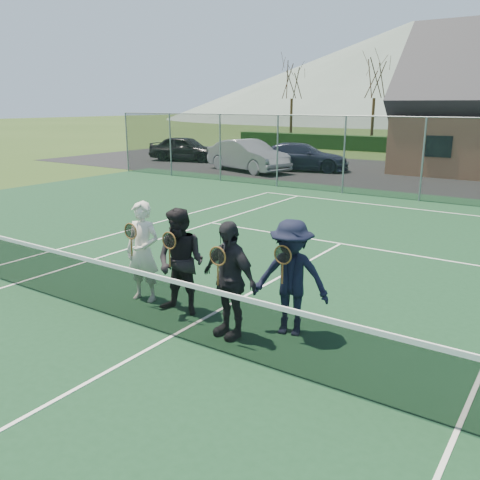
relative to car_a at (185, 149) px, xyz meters
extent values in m
plane|color=#2C4518|center=(15.77, 0.93, -0.76)|extent=(220.00, 220.00, 0.00)
cube|color=#14381E|center=(15.77, -19.07, -0.75)|extent=(30.00, 30.00, 0.02)
cube|color=black|center=(11.77, 0.93, -0.76)|extent=(40.00, 12.00, 0.01)
cone|color=slate|center=(-9.23, 75.93, 8.24)|extent=(110.00, 110.00, 18.00)
imported|color=black|center=(0.00, 0.00, 0.00)|extent=(4.78, 2.86, 1.52)
imported|color=#94969C|center=(5.93, -1.99, 0.05)|extent=(5.24, 3.05, 1.63)
imported|color=#1C1F38|center=(8.09, -0.10, -0.04)|extent=(5.34, 3.37, 1.44)
cube|color=white|center=(15.77, -7.19, -0.74)|extent=(10.97, 0.06, 0.01)
cube|color=white|center=(11.66, -19.07, -0.74)|extent=(0.06, 23.77, 0.01)
cube|color=white|center=(19.89, -19.07, -0.74)|extent=(0.06, 23.77, 0.01)
cube|color=white|center=(15.77, -12.67, -0.74)|extent=(8.23, 0.06, 0.01)
cube|color=white|center=(15.77, -19.07, -0.74)|extent=(0.06, 12.80, 0.01)
cube|color=black|center=(15.77, -19.07, -0.28)|extent=(11.60, 0.02, 0.88)
cube|color=white|center=(15.77, -19.07, 0.17)|extent=(11.60, 0.03, 0.07)
cylinder|color=slate|center=(0.77, -5.57, 0.74)|extent=(0.07, 0.07, 3.00)
cylinder|color=slate|center=(3.77, -5.57, 0.74)|extent=(0.07, 0.07, 3.00)
cylinder|color=slate|center=(6.77, -5.57, 0.74)|extent=(0.07, 0.07, 3.00)
cylinder|color=slate|center=(9.77, -5.57, 0.74)|extent=(0.07, 0.07, 3.00)
cylinder|color=slate|center=(12.77, -5.57, 0.74)|extent=(0.07, 0.07, 3.00)
cylinder|color=slate|center=(15.77, -5.57, 0.74)|extent=(0.07, 0.07, 3.00)
cube|color=black|center=(15.77, -5.57, 0.74)|extent=(30.00, 0.03, 3.00)
cylinder|color=slate|center=(15.77, -5.57, 2.24)|extent=(30.00, 0.04, 0.04)
cube|color=black|center=(14.77, 0.91, 0.74)|extent=(1.20, 0.06, 1.00)
cylinder|color=#372514|center=(-0.23, 13.93, 1.16)|extent=(0.22, 0.22, 3.85)
cylinder|color=#372514|center=(6.77, 13.93, 1.16)|extent=(0.22, 0.22, 3.85)
imported|color=silver|center=(14.35, -18.19, 0.16)|extent=(0.72, 0.53, 1.80)
torus|color=brown|center=(14.35, -18.46, 0.59)|extent=(0.29, 0.02, 0.29)
cylinder|color=black|center=(14.35, -18.46, 0.59)|extent=(0.25, 0.00, 0.25)
cylinder|color=brown|center=(14.35, -18.46, 0.31)|extent=(0.03, 0.03, 0.32)
imported|color=black|center=(15.31, -18.27, 0.16)|extent=(0.96, 0.79, 1.80)
torus|color=brown|center=(15.31, -18.54, 0.59)|extent=(0.29, 0.02, 0.29)
cylinder|color=black|center=(15.31, -18.54, 0.59)|extent=(0.25, 0.00, 0.25)
cylinder|color=brown|center=(15.31, -18.54, 0.31)|extent=(0.03, 0.03, 0.32)
imported|color=black|center=(16.46, -18.53, 0.16)|extent=(1.12, 0.63, 1.80)
torus|color=brown|center=(16.46, -18.80, 0.59)|extent=(0.29, 0.02, 0.29)
cylinder|color=black|center=(16.46, -18.80, 0.59)|extent=(0.25, 0.00, 0.25)
cylinder|color=brown|center=(16.46, -18.80, 0.31)|extent=(0.03, 0.03, 0.32)
imported|color=black|center=(17.19, -17.94, 0.16)|extent=(1.30, 0.96, 1.80)
torus|color=brown|center=(17.19, -18.21, 0.59)|extent=(0.29, 0.02, 0.29)
cylinder|color=black|center=(17.19, -18.21, 0.59)|extent=(0.25, 0.00, 0.25)
cylinder|color=brown|center=(17.19, -18.21, 0.31)|extent=(0.03, 0.03, 0.32)
camera|label=1|loc=(20.62, -24.36, 2.70)|focal=38.00mm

